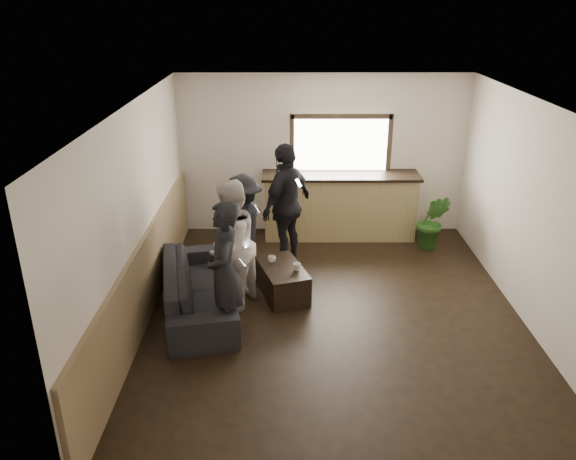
{
  "coord_description": "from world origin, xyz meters",
  "views": [
    {
      "loc": [
        -0.62,
        -6.55,
        3.98
      ],
      "look_at": [
        -0.61,
        0.4,
        1.07
      ],
      "focal_mm": 35.0,
      "sensor_mm": 36.0,
      "label": 1
    }
  ],
  "objects_px": {
    "sofa": "(198,288)",
    "person_a": "(225,272)",
    "cup_a": "(272,259)",
    "potted_plant": "(432,222)",
    "coffee_table": "(282,280)",
    "person_b": "(230,246)",
    "person_c": "(244,225)",
    "bar_counter": "(340,202)",
    "cup_b": "(297,267)",
    "person_d": "(287,205)"
  },
  "relations": [
    {
      "from": "sofa",
      "to": "person_a",
      "type": "xyz_separation_m",
      "value": [
        0.45,
        -0.64,
        0.57
      ]
    },
    {
      "from": "bar_counter",
      "to": "sofa",
      "type": "relative_size",
      "value": 1.2
    },
    {
      "from": "cup_a",
      "to": "person_c",
      "type": "relative_size",
      "value": 0.07
    },
    {
      "from": "bar_counter",
      "to": "cup_a",
      "type": "distance_m",
      "value": 2.29
    },
    {
      "from": "person_d",
      "to": "bar_counter",
      "type": "bearing_deg",
      "value": 174.02
    },
    {
      "from": "cup_b",
      "to": "person_a",
      "type": "bearing_deg",
      "value": -132.95
    },
    {
      "from": "cup_a",
      "to": "person_a",
      "type": "relative_size",
      "value": 0.06
    },
    {
      "from": "coffee_table",
      "to": "cup_a",
      "type": "xyz_separation_m",
      "value": [
        -0.14,
        0.15,
        0.26
      ]
    },
    {
      "from": "sofa",
      "to": "coffee_table",
      "type": "distance_m",
      "value": 1.21
    },
    {
      "from": "potted_plant",
      "to": "person_d",
      "type": "relative_size",
      "value": 0.49
    },
    {
      "from": "sofa",
      "to": "cup_b",
      "type": "height_order",
      "value": "sofa"
    },
    {
      "from": "person_b",
      "to": "coffee_table",
      "type": "bearing_deg",
      "value": 138.91
    },
    {
      "from": "potted_plant",
      "to": "sofa",
      "type": "bearing_deg",
      "value": -151.02
    },
    {
      "from": "cup_b",
      "to": "person_b",
      "type": "bearing_deg",
      "value": -166.43
    },
    {
      "from": "person_c",
      "to": "cup_b",
      "type": "bearing_deg",
      "value": 55.36
    },
    {
      "from": "sofa",
      "to": "person_d",
      "type": "bearing_deg",
      "value": -50.73
    },
    {
      "from": "bar_counter",
      "to": "person_d",
      "type": "height_order",
      "value": "bar_counter"
    },
    {
      "from": "cup_a",
      "to": "potted_plant",
      "type": "distance_m",
      "value": 3.02
    },
    {
      "from": "potted_plant",
      "to": "cup_a",
      "type": "bearing_deg",
      "value": -151.47
    },
    {
      "from": "cup_b",
      "to": "person_d",
      "type": "height_order",
      "value": "person_d"
    },
    {
      "from": "sofa",
      "to": "cup_a",
      "type": "xyz_separation_m",
      "value": [
        0.99,
        0.57,
        0.15
      ]
    },
    {
      "from": "cup_b",
      "to": "person_a",
      "type": "distance_m",
      "value": 1.37
    },
    {
      "from": "cup_a",
      "to": "person_a",
      "type": "bearing_deg",
      "value": -113.79
    },
    {
      "from": "coffee_table",
      "to": "person_c",
      "type": "relative_size",
      "value": 0.63
    },
    {
      "from": "coffee_table",
      "to": "person_d",
      "type": "height_order",
      "value": "person_d"
    },
    {
      "from": "bar_counter",
      "to": "cup_b",
      "type": "xyz_separation_m",
      "value": [
        -0.79,
        -2.25,
        -0.15
      ]
    },
    {
      "from": "cup_a",
      "to": "person_d",
      "type": "relative_size",
      "value": 0.06
    },
    {
      "from": "bar_counter",
      "to": "cup_a",
      "type": "xyz_separation_m",
      "value": [
        -1.14,
        -1.98,
        -0.16
      ]
    },
    {
      "from": "cup_a",
      "to": "potted_plant",
      "type": "bearing_deg",
      "value": 28.53
    },
    {
      "from": "bar_counter",
      "to": "person_c",
      "type": "bearing_deg",
      "value": -137.48
    },
    {
      "from": "cup_b",
      "to": "person_a",
      "type": "height_order",
      "value": "person_a"
    },
    {
      "from": "coffee_table",
      "to": "person_d",
      "type": "distance_m",
      "value": 1.3
    },
    {
      "from": "person_b",
      "to": "person_d",
      "type": "distance_m",
      "value": 1.57
    },
    {
      "from": "coffee_table",
      "to": "person_d",
      "type": "relative_size",
      "value": 0.5
    },
    {
      "from": "person_a",
      "to": "person_c",
      "type": "bearing_deg",
      "value": 171.75
    },
    {
      "from": "bar_counter",
      "to": "potted_plant",
      "type": "relative_size",
      "value": 2.8
    },
    {
      "from": "person_a",
      "to": "person_b",
      "type": "height_order",
      "value": "person_b"
    },
    {
      "from": "cup_a",
      "to": "person_b",
      "type": "xyz_separation_m",
      "value": [
        -0.54,
        -0.48,
        0.42
      ]
    },
    {
      "from": "coffee_table",
      "to": "cup_b",
      "type": "xyz_separation_m",
      "value": [
        0.21,
        -0.11,
        0.27
      ]
    },
    {
      "from": "bar_counter",
      "to": "potted_plant",
      "type": "xyz_separation_m",
      "value": [
        1.51,
        -0.54,
        -0.16
      ]
    },
    {
      "from": "cup_b",
      "to": "person_a",
      "type": "xyz_separation_m",
      "value": [
        -0.89,
        -0.95,
        0.41
      ]
    },
    {
      "from": "potted_plant",
      "to": "coffee_table",
      "type": "bearing_deg",
      "value": -147.59
    },
    {
      "from": "coffee_table",
      "to": "cup_a",
      "type": "height_order",
      "value": "cup_a"
    },
    {
      "from": "bar_counter",
      "to": "potted_plant",
      "type": "distance_m",
      "value": 1.61
    },
    {
      "from": "bar_counter",
      "to": "cup_b",
      "type": "distance_m",
      "value": 2.39
    },
    {
      "from": "cup_a",
      "to": "person_c",
      "type": "bearing_deg",
      "value": 128.83
    },
    {
      "from": "bar_counter",
      "to": "person_a",
      "type": "distance_m",
      "value": 3.62
    },
    {
      "from": "potted_plant",
      "to": "person_a",
      "type": "distance_m",
      "value": 4.17
    },
    {
      "from": "person_c",
      "to": "person_d",
      "type": "xyz_separation_m",
      "value": [
        0.64,
        0.36,
        0.19
      ]
    },
    {
      "from": "person_a",
      "to": "person_b",
      "type": "bearing_deg",
      "value": 175.1
    }
  ]
}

